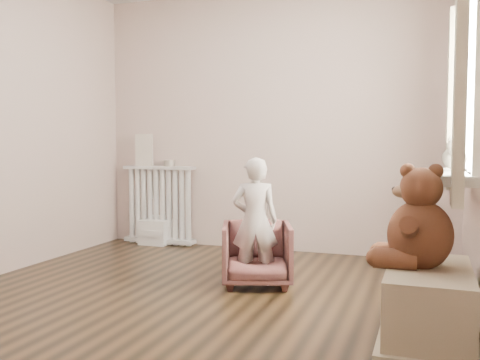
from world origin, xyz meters
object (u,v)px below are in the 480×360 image
(toy_vanity, at_px, (155,219))
(teddy_bear, at_px, (420,218))
(child, at_px, (255,221))
(radiator, at_px, (160,208))
(armchair, at_px, (257,254))
(plush_cat, at_px, (454,155))
(toy_bench, at_px, (429,303))

(toy_vanity, relative_size, teddy_bear, 0.85)
(teddy_bear, bearing_deg, child, 150.22)
(radiator, height_order, child, child)
(radiator, height_order, armchair, radiator)
(child, distance_m, teddy_bear, 1.38)
(toy_vanity, relative_size, plush_cat, 1.88)
(child, xyz_separation_m, plush_cat, (1.38, 0.03, 0.50))
(armchair, bearing_deg, plush_cat, -20.48)
(armchair, distance_m, toy_bench, 1.45)
(child, height_order, teddy_bear, child)
(armchair, height_order, plush_cat, plush_cat)
(radiator, bearing_deg, armchair, -39.52)
(plush_cat, bearing_deg, teddy_bear, -124.74)
(toy_vanity, bearing_deg, toy_bench, -35.12)
(radiator, distance_m, armchair, 1.93)
(toy_bench, relative_size, teddy_bear, 1.49)
(toy_vanity, distance_m, toy_bench, 3.37)
(armchair, xyz_separation_m, toy_bench, (1.24, -0.75, -0.04))
(teddy_bear, height_order, plush_cat, plush_cat)
(toy_vanity, bearing_deg, teddy_bear, -35.56)
(plush_cat, bearing_deg, toy_vanity, 137.60)
(armchair, xyz_separation_m, child, (0.00, -0.05, 0.26))
(radiator, height_order, toy_vanity, radiator)
(toy_bench, height_order, plush_cat, plush_cat)
(armchair, distance_m, plush_cat, 1.57)
(toy_vanity, height_order, toy_bench, toy_vanity)
(toy_vanity, xyz_separation_m, toy_bench, (2.76, -1.94, -0.08))
(radiator, bearing_deg, toy_vanity, -140.67)
(child, height_order, plush_cat, plush_cat)
(radiator, relative_size, teddy_bear, 1.48)
(armchair, relative_size, plush_cat, 2.06)
(armchair, height_order, child, child)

